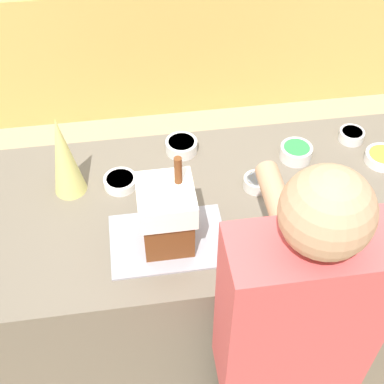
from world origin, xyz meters
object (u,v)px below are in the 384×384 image
candy_bowl_beside_tree (181,146)px  candy_bowl_far_right (256,182)px  gingerbread_house (167,214)px  candy_bowl_center_rear (383,157)px  candy_bowl_near_tray_left (120,181)px  baking_tray (168,240)px  candy_bowl_near_tray_right (296,152)px  candy_bowl_front_corner (351,135)px  decorative_tree (64,156)px  person (286,357)px

candy_bowl_beside_tree → candy_bowl_far_right: size_ratio=1.32×
gingerbread_house → candy_bowl_center_rear: bearing=17.4°
candy_bowl_near_tray_left → baking_tray: bearing=-63.4°
candy_bowl_near_tray_right → candy_bowl_far_right: size_ratio=1.30×
candy_bowl_front_corner → gingerbread_house: bearing=-152.5°
gingerbread_house → decorative_tree: gingerbread_house is taller
baking_tray → person: bearing=-53.7°
candy_bowl_near_tray_right → gingerbread_house: bearing=-147.7°
candy_bowl_beside_tree → candy_bowl_near_tray_left: size_ratio=1.02×
candy_bowl_far_right → baking_tray: bearing=-149.6°
candy_bowl_near_tray_right → person: (-0.23, -0.75, -0.12)m
candy_bowl_beside_tree → candy_bowl_center_rear: candy_bowl_beside_tree is taller
candy_bowl_far_right → person: 0.63m
candy_bowl_near_tray_right → person: person is taller
baking_tray → candy_bowl_beside_tree: 0.45m
candy_bowl_center_rear → person: bearing=-128.9°
decorative_tree → person: size_ratio=0.21×
gingerbread_house → candy_bowl_near_tray_left: size_ratio=2.79×
candy_bowl_far_right → person: (-0.04, -0.62, -0.12)m
candy_bowl_near_tray_right → candy_bowl_near_tray_left: 0.68m
candy_bowl_near_tray_right → baking_tray: bearing=-147.7°
decorative_tree → person: 0.98m
decorative_tree → candy_bowl_near_tray_left: decorative_tree is taller
gingerbread_house → candy_bowl_center_rear: 0.90m
candy_bowl_near_tray_right → person: size_ratio=0.08×
candy_bowl_front_corner → person: (-0.48, -0.82, -0.11)m
candy_bowl_center_rear → candy_bowl_front_corner: candy_bowl_front_corner is taller
candy_bowl_near_tray_left → candy_bowl_far_right: (0.49, -0.08, 0.00)m
candy_bowl_beside_tree → person: (0.20, -0.85, -0.12)m
gingerbread_house → candy_bowl_beside_tree: 0.46m
candy_bowl_beside_tree → person: person is taller
candy_bowl_far_right → person: person is taller
baking_tray → decorative_tree: 0.46m
baking_tray → candy_bowl_near_tray_left: size_ratio=3.18×
candy_bowl_near_tray_right → candy_bowl_center_rear: candy_bowl_near_tray_right is taller
candy_bowl_center_rear → candy_bowl_front_corner: size_ratio=1.36×
candy_bowl_center_rear → candy_bowl_front_corner: 0.16m
baking_tray → candy_bowl_front_corner: bearing=27.5°
candy_bowl_center_rear → candy_bowl_near_tray_left: 1.00m
decorative_tree → person: bearing=-48.4°
gingerbread_house → candy_bowl_front_corner: 0.89m
baking_tray → candy_bowl_front_corner: 0.88m
candy_bowl_near_tray_right → candy_bowl_center_rear: bearing=-11.8°
candy_bowl_beside_tree → candy_bowl_far_right: 0.34m
candy_bowl_front_corner → candy_bowl_near_tray_left: bearing=-172.4°
decorative_tree → person: (0.63, -0.71, -0.25)m
candy_bowl_near_tray_right → candy_bowl_center_rear: size_ratio=0.91×
decorative_tree → candy_bowl_beside_tree: bearing=19.0°
gingerbread_house → candy_bowl_front_corner: size_ratio=3.42×
baking_tray → candy_bowl_near_tray_left: (-0.14, 0.28, 0.02)m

